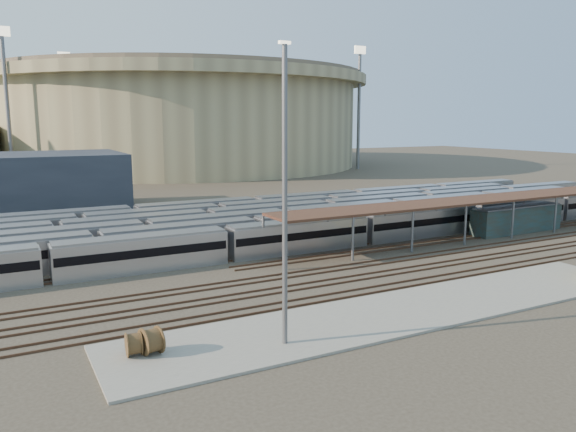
# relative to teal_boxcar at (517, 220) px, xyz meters

# --- Properties ---
(ground) EXTENTS (420.00, 420.00, 0.00)m
(ground) POSITION_rel_teal_boxcar_xyz_m (-30.32, -4.00, -1.80)
(ground) COLOR #383026
(ground) RESTS_ON ground
(apron) EXTENTS (50.00, 9.00, 0.20)m
(apron) POSITION_rel_teal_boxcar_xyz_m (-35.32, -19.00, -1.70)
(apron) COLOR gray
(apron) RESTS_ON ground
(subway_trains) EXTENTS (127.69, 23.90, 3.60)m
(subway_trains) POSITION_rel_teal_boxcar_xyz_m (-29.69, 14.50, 0.00)
(subway_trains) COLOR #ABAAAF
(subway_trains) RESTS_ON ground
(inspection_shed) EXTENTS (60.30, 6.00, 5.30)m
(inspection_shed) POSITION_rel_teal_boxcar_xyz_m (-8.32, 0.00, 3.19)
(inspection_shed) COLOR #5D5D62
(inspection_shed) RESTS_ON ground
(empty_tracks) EXTENTS (170.00, 9.62, 0.18)m
(empty_tracks) POSITION_rel_teal_boxcar_xyz_m (-30.32, -9.00, -1.71)
(empty_tracks) COLOR #4C3323
(empty_tracks) RESTS_ON ground
(stadium) EXTENTS (124.00, 124.00, 32.50)m
(stadium) POSITION_rel_teal_boxcar_xyz_m (-5.32, 136.00, 14.68)
(stadium) COLOR gray
(stadium) RESTS_ON ground
(floodlight_0) EXTENTS (4.00, 1.00, 38.40)m
(floodlight_0) POSITION_rel_teal_boxcar_xyz_m (-60.32, 106.00, 18.85)
(floodlight_0) COLOR #5D5D62
(floodlight_0) RESTS_ON ground
(floodlight_2) EXTENTS (4.00, 1.00, 38.40)m
(floodlight_2) POSITION_rel_teal_boxcar_xyz_m (39.68, 96.00, 18.85)
(floodlight_2) COLOR #5D5D62
(floodlight_2) RESTS_ON ground
(floodlight_3) EXTENTS (4.00, 1.00, 38.40)m
(floodlight_3) POSITION_rel_teal_boxcar_xyz_m (-40.32, 156.00, 18.85)
(floodlight_3) COLOR #5D5D62
(floodlight_3) RESTS_ON ground
(teal_boxcar) EXTENTS (15.45, 3.30, 3.59)m
(teal_boxcar) POSITION_rel_teal_boxcar_xyz_m (0.00, 0.00, 0.00)
(teal_boxcar) COLOR #1B3F44
(teal_boxcar) RESTS_ON ground
(cable_reel_west) EXTENTS (1.01, 1.69, 1.64)m
(cable_reel_west) POSITION_rel_teal_boxcar_xyz_m (-57.60, -17.83, -0.78)
(cable_reel_west) COLOR brown
(cable_reel_west) RESTS_ON apron
(cable_reel_east) EXTENTS (1.37, 2.04, 1.88)m
(cable_reel_east) POSITION_rel_teal_boxcar_xyz_m (-56.50, -18.13, -0.66)
(cable_reel_east) COLOR brown
(cable_reel_east) RESTS_ON apron
(yard_light_pole) EXTENTS (0.81, 0.36, 20.51)m
(yard_light_pole) POSITION_rel_teal_boxcar_xyz_m (-47.72, -20.62, 8.74)
(yard_light_pole) COLOR #5D5D62
(yard_light_pole) RESTS_ON apron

